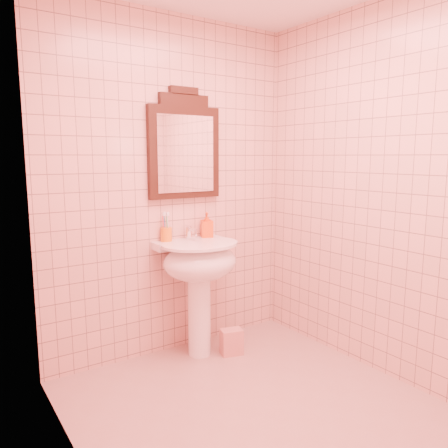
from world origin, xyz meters
TOP-DOWN VIEW (x-y plane):
  - floor at (0.00, 0.00)m, footprint 2.20×2.20m
  - back_wall at (0.00, 1.10)m, footprint 2.00×0.02m
  - pedestal_sink at (0.10, 0.87)m, footprint 0.58×0.58m
  - faucet at (0.10, 1.01)m, footprint 0.04×0.16m
  - mirror at (0.10, 1.07)m, footprint 0.58×0.06m
  - toothbrush_cup at (-0.08, 1.05)m, footprint 0.08×0.08m
  - soap_dispenser at (0.26, 1.03)m, footprint 0.11×0.12m
  - towel at (0.29, 0.74)m, footprint 0.18×0.15m

SIDE VIEW (x-z plane):
  - floor at x=0.00m, z-range 0.00..0.00m
  - towel at x=0.29m, z-range 0.00..0.20m
  - pedestal_sink at x=0.10m, z-range 0.23..1.09m
  - toothbrush_cup at x=-0.08m, z-range 0.82..1.01m
  - faucet at x=0.10m, z-range 0.87..0.97m
  - soap_dispenser at x=0.26m, z-range 0.86..1.06m
  - back_wall at x=0.00m, z-range 0.00..2.50m
  - mirror at x=0.10m, z-range 1.14..1.96m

